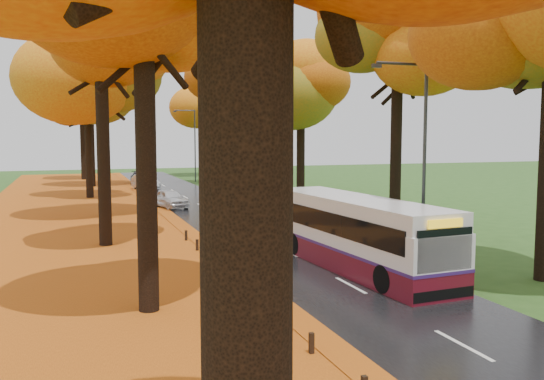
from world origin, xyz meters
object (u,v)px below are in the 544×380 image
streetlamp_far (193,139)px  car_dark (140,178)px  streetlamp_near (419,147)px  car_white (170,199)px  streetlamp_mid (252,141)px  bus (356,231)px  car_silver (145,182)px

streetlamp_far → car_dark: streetlamp_far is taller
streetlamp_near → car_white: size_ratio=2.09×
streetlamp_mid → streetlamp_far: (0.00, 22.00, 0.00)m
streetlamp_near → streetlamp_far: bearing=90.0°
car_white → car_dark: size_ratio=0.84×
streetlamp_mid → streetlamp_far: bearing=90.0°
bus → car_white: 21.38m
streetlamp_mid → streetlamp_near: bearing=-90.0°
streetlamp_far → car_dark: 7.49m
car_dark → streetlamp_far: bearing=20.7°
streetlamp_mid → car_white: (-6.30, -0.64, -4.02)m
streetlamp_near → streetlamp_mid: size_ratio=1.00×
car_white → bus: bearing=-94.6°
streetlamp_near → car_white: bearing=106.4°
streetlamp_mid → car_silver: 15.41m
car_dark → bus: bearing=-80.7°
streetlamp_far → bus: size_ratio=0.76×
car_white → car_dark: 20.88m
streetlamp_near → streetlamp_mid: same height
streetlamp_far → car_white: size_ratio=2.09×
bus → car_white: (-3.74, 21.04, -0.78)m
streetlamp_far → streetlamp_mid: bearing=-90.0°
streetlamp_mid → car_silver: streetlamp_mid is taller
streetlamp_far → bus: (-2.56, -43.68, -3.24)m
streetlamp_near → car_silver: size_ratio=1.80×
streetlamp_far → car_silver: bearing=-126.5°
streetlamp_near → streetlamp_far: size_ratio=1.00×
streetlamp_far → car_white: streetlamp_far is taller
bus → car_silver: size_ratio=2.37×
car_silver → car_dark: bearing=77.6°
car_white → car_dark: bearing=74.7°
streetlamp_mid → streetlamp_far: 22.00m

